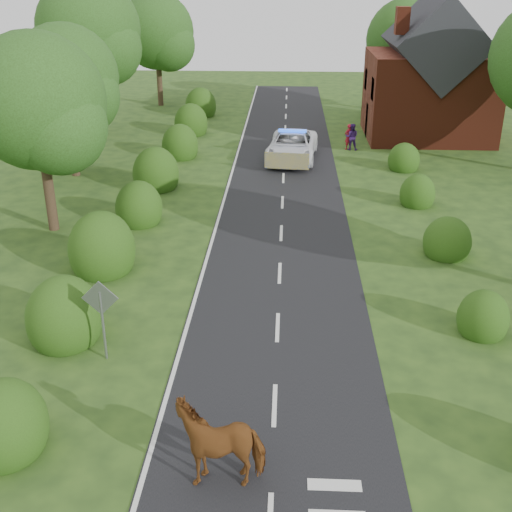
# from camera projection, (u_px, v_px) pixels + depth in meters

# --- Properties ---
(ground) EXTENTS (120.00, 120.00, 0.00)m
(ground) POSITION_uv_depth(u_px,v_px,m) (275.00, 406.00, 16.84)
(ground) COLOR #253E19
(road) EXTENTS (6.00, 70.00, 0.02)m
(road) POSITION_uv_depth(u_px,v_px,m) (282.00, 210.00, 30.50)
(road) COLOR black
(road) RESTS_ON ground
(road_markings) EXTENTS (4.96, 70.00, 0.01)m
(road_markings) POSITION_uv_depth(u_px,v_px,m) (246.00, 224.00, 28.68)
(road_markings) COLOR white
(road_markings) RESTS_ON road
(hedgerow_left) EXTENTS (2.75, 50.41, 3.00)m
(hedgerow_left) POSITION_uv_depth(u_px,v_px,m) (130.00, 217.00, 27.49)
(hedgerow_left) COLOR #2A4A15
(hedgerow_left) RESTS_ON ground
(hedgerow_right) EXTENTS (2.10, 45.78, 2.10)m
(hedgerow_right) POSITION_uv_depth(u_px,v_px,m) (440.00, 231.00, 26.52)
(hedgerow_right) COLOR #2A4A15
(hedgerow_right) RESTS_ON ground
(tree_left_a) EXTENTS (5.74, 5.60, 8.38)m
(tree_left_a) POSITION_uv_depth(u_px,v_px,m) (42.00, 108.00, 25.90)
(tree_left_a) COLOR #332316
(tree_left_a) RESTS_ON ground
(tree_left_b) EXTENTS (5.74, 5.60, 8.07)m
(tree_left_b) POSITION_uv_depth(u_px,v_px,m) (69.00, 83.00, 33.38)
(tree_left_b) COLOR #332316
(tree_left_b) RESTS_ON ground
(tree_left_c) EXTENTS (6.97, 6.80, 10.22)m
(tree_left_c) POSITION_uv_depth(u_px,v_px,m) (93.00, 35.00, 41.92)
(tree_left_c) COLOR #332316
(tree_left_c) RESTS_ON ground
(tree_left_d) EXTENTS (6.15, 6.00, 8.89)m
(tree_left_d) POSITION_uv_depth(u_px,v_px,m) (160.00, 35.00, 51.30)
(tree_left_d) COLOR #332316
(tree_left_d) RESTS_ON ground
(tree_right_c) EXTENTS (6.15, 6.00, 8.58)m
(tree_right_c) POSITION_uv_depth(u_px,v_px,m) (409.00, 43.00, 48.70)
(tree_right_c) COLOR #332316
(tree_right_c) RESTS_ON ground
(road_sign) EXTENTS (1.06, 0.08, 2.53)m
(road_sign) POSITION_uv_depth(u_px,v_px,m) (101.00, 309.00, 18.22)
(road_sign) COLOR gray
(road_sign) RESTS_ON ground
(house) EXTENTS (8.00, 7.40, 9.17)m
(house) POSITION_uv_depth(u_px,v_px,m) (430.00, 80.00, 42.18)
(house) COLOR #612313
(house) RESTS_ON ground
(cow) EXTENTS (2.48, 1.56, 1.65)m
(cow) POSITION_uv_depth(u_px,v_px,m) (221.00, 443.00, 14.28)
(cow) COLOR brown
(cow) RESTS_ON ground
(police_van) EXTENTS (3.31, 6.24, 1.81)m
(police_van) POSITION_uv_depth(u_px,v_px,m) (292.00, 146.00, 38.18)
(police_van) COLOR white
(police_van) RESTS_ON ground
(pedestrian_red) EXTENTS (0.70, 0.66, 1.61)m
(pedestrian_red) POSITION_uv_depth(u_px,v_px,m) (348.00, 137.00, 40.40)
(pedestrian_red) COLOR #B01729
(pedestrian_red) RESTS_ON ground
(pedestrian_purple) EXTENTS (0.86, 0.69, 1.67)m
(pedestrian_purple) POSITION_uv_depth(u_px,v_px,m) (352.00, 137.00, 40.23)
(pedestrian_purple) COLOR #441F6F
(pedestrian_purple) RESTS_ON ground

